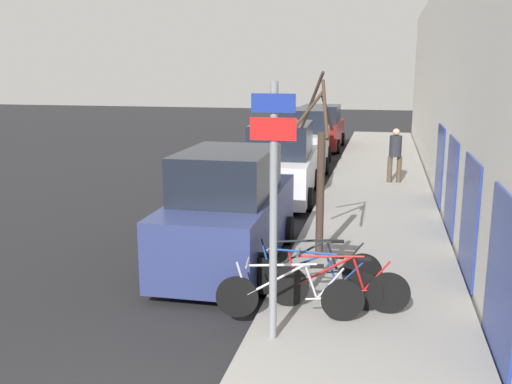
# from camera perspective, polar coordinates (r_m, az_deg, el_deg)

# --- Properties ---
(ground_plane) EXTENTS (80.00, 80.00, 0.00)m
(ground_plane) POSITION_cam_1_polar(r_m,az_deg,el_deg) (15.91, 2.49, -1.39)
(ground_plane) COLOR black
(sidewalk_curb) EXTENTS (3.20, 32.00, 0.15)m
(sidewalk_curb) POSITION_cam_1_polar(r_m,az_deg,el_deg) (18.39, 12.06, 0.44)
(sidewalk_curb) COLOR gray
(sidewalk_curb) RESTS_ON ground
(building_facade) EXTENTS (0.23, 32.00, 6.50)m
(building_facade) POSITION_cam_1_polar(r_m,az_deg,el_deg) (18.04, 18.15, 9.99)
(building_facade) COLOR silver
(building_facade) RESTS_ON ground
(signpost) EXTENTS (0.59, 0.12, 3.43)m
(signpost) POSITION_cam_1_polar(r_m,az_deg,el_deg) (7.35, 1.75, -1.02)
(signpost) COLOR gray
(signpost) RESTS_ON sidewalk_curb
(bicycle_0) EXTENTS (2.15, 0.47, 0.87)m
(bicycle_0) POSITION_cam_1_polar(r_m,az_deg,el_deg) (8.41, 3.37, -10.23)
(bicycle_0) COLOR black
(bicycle_0) RESTS_ON sidewalk_curb
(bicycle_1) EXTENTS (2.15, 0.44, 0.88)m
(bicycle_1) POSITION_cam_1_polar(r_m,az_deg,el_deg) (8.79, 8.17, -9.30)
(bicycle_1) COLOR black
(bicycle_1) RESTS_ON sidewalk_curb
(bicycle_2) EXTENTS (2.23, 0.56, 0.84)m
(bicycle_2) POSITION_cam_1_polar(r_m,az_deg,el_deg) (9.03, 5.53, -8.71)
(bicycle_2) COLOR black
(bicycle_2) RESTS_ON sidewalk_curb
(bicycle_3) EXTENTS (2.27, 0.57, 0.90)m
(bicycle_3) POSITION_cam_1_polar(r_m,az_deg,el_deg) (9.43, 5.59, -7.65)
(bicycle_3) COLOR black
(bicycle_3) RESTS_ON sidewalk_curb
(parked_car_0) EXTENTS (2.09, 4.72, 2.25)m
(parked_car_0) POSITION_cam_1_polar(r_m,az_deg,el_deg) (11.01, -2.66, -2.08)
(parked_car_0) COLOR navy
(parked_car_0) RESTS_ON ground
(parked_car_1) EXTENTS (2.22, 4.81, 2.23)m
(parked_car_1) POSITION_cam_1_polar(r_m,az_deg,el_deg) (16.63, 2.58, 2.74)
(parked_car_1) COLOR silver
(parked_car_1) RESTS_ON ground
(parked_car_2) EXTENTS (2.35, 4.90, 2.27)m
(parked_car_2) POSITION_cam_1_polar(r_m,az_deg,el_deg) (22.10, 4.71, 5.12)
(parked_car_2) COLOR #B2B7BC
(parked_car_2) RESTS_ON ground
(parked_car_3) EXTENTS (2.06, 4.54, 2.08)m
(parked_car_3) POSITION_cam_1_polar(r_m,az_deg,el_deg) (27.45, 6.51, 6.28)
(parked_car_3) COLOR maroon
(parked_car_3) RESTS_ON ground
(pedestrian_near) EXTENTS (0.45, 0.39, 1.74)m
(pedestrian_near) POSITION_cam_1_polar(r_m,az_deg,el_deg) (18.84, 13.76, 3.96)
(pedestrian_near) COLOR #4C3D2D
(pedestrian_near) RESTS_ON sidewalk_curb
(street_tree) EXTENTS (0.82, 1.85, 3.55)m
(street_tree) POSITION_cam_1_polar(r_m,az_deg,el_deg) (10.96, 6.38, 1.75)
(street_tree) COLOR #3D2D23
(street_tree) RESTS_ON sidewalk_curb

